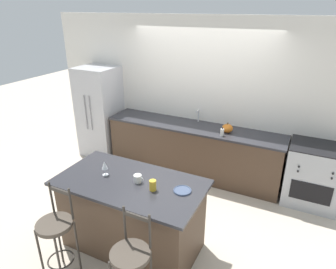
{
  "coord_description": "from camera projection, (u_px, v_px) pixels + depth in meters",
  "views": [
    {
      "loc": [
        1.72,
        -4.12,
        2.83
      ],
      "look_at": [
        0.0,
        -0.64,
        1.15
      ],
      "focal_mm": 32.0,
      "sensor_mm": 36.0,
      "label": 1
    }
  ],
  "objects": [
    {
      "name": "kitchen_island",
      "position": [
        132.0,
        214.0,
        3.66
      ],
      "size": [
        1.74,
        0.93,
        0.95
      ],
      "color": "#4C3828",
      "rests_on": "ground_plane"
    },
    {
      "name": "bar_stool_near",
      "position": [
        57.0,
        232.0,
        3.19
      ],
      "size": [
        0.38,
        0.38,
        1.12
      ],
      "color": "#332D28",
      "rests_on": "ground_plane"
    },
    {
      "name": "oven_range",
      "position": [
        313.0,
        175.0,
        4.51
      ],
      "size": [
        0.77,
        0.67,
        0.95
      ],
      "color": "#ADAFB5",
      "rests_on": "ground_plane"
    },
    {
      "name": "refrigerator",
      "position": [
        100.0,
        112.0,
        5.93
      ],
      "size": [
        0.72,
        0.71,
        1.77
      ],
      "color": "#BCBCC1",
      "rests_on": "ground_plane"
    },
    {
      "name": "tumbler_cup",
      "position": [
        153.0,
        185.0,
        3.29
      ],
      "size": [
        0.08,
        0.08,
        0.12
      ],
      "color": "gold",
      "rests_on": "kitchen_island"
    },
    {
      "name": "coffee_mug",
      "position": [
        138.0,
        179.0,
        3.44
      ],
      "size": [
        0.12,
        0.09,
        0.09
      ],
      "color": "white",
      "rests_on": "kitchen_island"
    },
    {
      "name": "back_counter",
      "position": [
        193.0,
        149.0,
        5.33
      ],
      "size": [
        3.11,
        0.67,
        0.92
      ],
      "color": "#4C3828",
      "rests_on": "ground_plane"
    },
    {
      "name": "dinner_plate",
      "position": [
        182.0,
        190.0,
        3.29
      ],
      "size": [
        0.2,
        0.2,
        0.02
      ],
      "color": "#425170",
      "rests_on": "kitchen_island"
    },
    {
      "name": "wine_glass",
      "position": [
        105.0,
        166.0,
        3.55
      ],
      "size": [
        0.07,
        0.07,
        0.18
      ],
      "color": "white",
      "rests_on": "kitchen_island"
    },
    {
      "name": "bar_stool_far",
      "position": [
        131.0,
        263.0,
        2.81
      ],
      "size": [
        0.38,
        0.38,
        1.12
      ],
      "color": "#332D28",
      "rests_on": "ground_plane"
    },
    {
      "name": "pumpkin_decoration",
      "position": [
        227.0,
        128.0,
        4.85
      ],
      "size": [
        0.18,
        0.18,
        0.16
      ],
      "color": "orange",
      "rests_on": "back_counter"
    },
    {
      "name": "sink_faucet",
      "position": [
        198.0,
        114.0,
        5.26
      ],
      "size": [
        0.02,
        0.13,
        0.22
      ],
      "color": "#ADAFB5",
      "rests_on": "back_counter"
    },
    {
      "name": "soap_bottle",
      "position": [
        222.0,
        132.0,
        4.72
      ],
      "size": [
        0.06,
        0.06,
        0.15
      ],
      "color": "silver",
      "rests_on": "back_counter"
    },
    {
      "name": "ground_plane",
      "position": [
        184.0,
        182.0,
        5.21
      ],
      "size": [
        18.0,
        18.0,
        0.0
      ],
      "primitive_type": "plane",
      "color": "beige"
    },
    {
      "name": "wall_back",
      "position": [
        201.0,
        97.0,
        5.24
      ],
      "size": [
        6.0,
        0.07,
        2.7
      ],
      "color": "silver",
      "rests_on": "ground_plane"
    }
  ]
}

